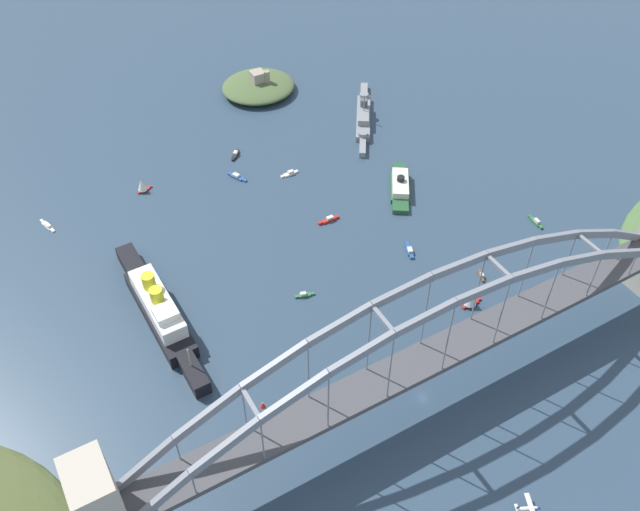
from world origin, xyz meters
TOP-DOWN VIEW (x-y plane):
  - ground_plane at (0.00, 0.00)m, footprint 1400.00×1400.00m
  - harbor_arch_bridge at (0.00, 0.00)m, footprint 298.38×17.45m
  - ocean_liner at (-73.81, 87.47)m, footprint 13.26×90.18m
  - naval_cruiser at (82.21, 173.10)m, footprint 43.44×63.70m
  - harbor_ferry_steamer at (63.87, 108.82)m, footprint 27.97×37.02m
  - fort_island_mid_harbor at (42.82, 231.48)m, footprint 44.84×42.47m
  - seaplane_second_in_formation at (3.23, -54.64)m, footprint 8.67×9.97m
  - small_boat_0 at (41.78, 68.66)m, footprint 5.54×11.03m
  - small_boat_1 at (20.61, 148.47)m, footprint 10.28×2.69m
  - small_boat_2 at (106.96, 54.41)m, footprint 2.63×10.51m
  - small_boat_3 at (45.11, 28.32)m, footprint 10.40×5.94m
  - small_boat_4 at (-51.76, 173.51)m, footprint 8.43×5.67m
  - small_boat_5 at (19.86, 106.11)m, footprint 11.38×2.45m
  - small_boat_6 at (-14.65, 68.51)m, footprint 8.75×3.59m
  - small_boat_7 at (60.38, 38.95)m, footprint 3.71×6.88m
  - small_boat_8 at (-101.31, 170.41)m, footprint 4.79×12.08m
  - small_boat_9 at (2.39, 177.73)m, footprint 7.59×8.03m
  - small_boat_10 at (-4.93, 159.91)m, footprint 6.78×11.60m
  - channel_marker_buoy at (-55.59, 26.71)m, footprint 2.20×2.20m

SIDE VIEW (x-z plane):
  - ground_plane at x=0.00m, z-range 0.00..0.00m
  - small_boat_8 at x=-101.31m, z-range -0.28..1.63m
  - small_boat_10 at x=-4.93m, z-range -0.29..1.72m
  - small_boat_1 at x=20.61m, z-range -0.32..1.82m
  - small_boat_6 at x=-14.65m, z-range -0.33..1.92m
  - small_boat_0 at x=41.78m, z-range -0.30..1.96m
  - small_boat_7 at x=60.38m, z-range -0.35..2.11m
  - small_boat_5 at x=19.86m, z-range -0.34..2.15m
  - small_boat_9 at x=2.39m, z-range -0.36..2.20m
  - small_boat_2 at x=106.96m, z-range -0.38..2.28m
  - channel_marker_buoy at x=-55.59m, z-range -0.26..2.49m
  - seaplane_second_in_formation at x=3.23m, z-range -0.27..4.93m
  - harbor_ferry_steamer at x=63.87m, z-range -1.58..6.74m
  - naval_cruiser at x=82.21m, z-range -5.55..11.22m
  - small_boat_4 at x=-51.76m, z-range -0.29..8.22m
  - fort_island_mid_harbor at x=42.82m, z-range -3.22..11.25m
  - small_boat_3 at x=45.11m, z-range -0.31..9.40m
  - ocean_liner at x=-73.81m, z-range -3.91..16.50m
  - harbor_arch_bridge at x=0.00m, z-range -3.81..59.16m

